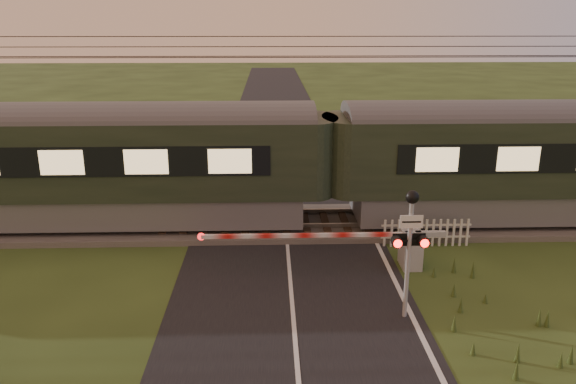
{
  "coord_description": "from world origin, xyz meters",
  "views": [
    {
      "loc": [
        -0.5,
        -11.05,
        6.6
      ],
      "look_at": [
        -0.03,
        3.2,
        2.2
      ],
      "focal_mm": 35.0,
      "sensor_mm": 36.0,
      "label": 1
    }
  ],
  "objects_px": {
    "boom_gate": "(399,247)",
    "picket_fence": "(426,233)",
    "crossing_signal": "(410,232)",
    "train": "(329,162)"
  },
  "relations": [
    {
      "from": "boom_gate",
      "to": "crossing_signal",
      "type": "height_order",
      "value": "crossing_signal"
    },
    {
      "from": "crossing_signal",
      "to": "picket_fence",
      "type": "height_order",
      "value": "crossing_signal"
    },
    {
      "from": "boom_gate",
      "to": "picket_fence",
      "type": "relative_size",
      "value": 2.49
    },
    {
      "from": "train",
      "to": "boom_gate",
      "type": "distance_m",
      "value": 4.02
    },
    {
      "from": "train",
      "to": "crossing_signal",
      "type": "distance_m",
      "value": 6.19
    },
    {
      "from": "crossing_signal",
      "to": "train",
      "type": "bearing_deg",
      "value": 100.94
    },
    {
      "from": "boom_gate",
      "to": "picket_fence",
      "type": "height_order",
      "value": "boom_gate"
    },
    {
      "from": "boom_gate",
      "to": "picket_fence",
      "type": "bearing_deg",
      "value": 50.69
    },
    {
      "from": "crossing_signal",
      "to": "boom_gate",
      "type": "bearing_deg",
      "value": 80.8
    },
    {
      "from": "train",
      "to": "boom_gate",
      "type": "relative_size",
      "value": 6.01
    }
  ]
}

